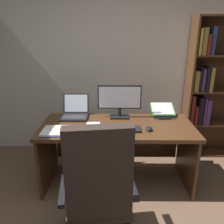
{
  "coord_description": "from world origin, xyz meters",
  "views": [
    {
      "loc": [
        -0.04,
        -1.02,
        1.7
      ],
      "look_at": [
        -0.07,
        1.25,
        0.91
      ],
      "focal_mm": 36.33,
      "sensor_mm": 36.0,
      "label": 1
    }
  ],
  "objects_px": {
    "notepad": "(93,126)",
    "bookshelf": "(212,94)",
    "office_chair": "(99,198)",
    "reading_stand_with_book": "(163,110)",
    "open_binder": "(66,131)",
    "pen": "(95,125)",
    "keyboard": "(120,129)",
    "desk": "(117,138)",
    "computer_mouse": "(149,129)",
    "laptop": "(75,112)",
    "monitor": "(120,101)"
  },
  "relations": [
    {
      "from": "pen",
      "to": "reading_stand_with_book",
      "type": "bearing_deg",
      "value": 23.88
    },
    {
      "from": "reading_stand_with_book",
      "to": "pen",
      "type": "bearing_deg",
      "value": -156.12
    },
    {
      "from": "computer_mouse",
      "to": "open_binder",
      "type": "relative_size",
      "value": 0.21
    },
    {
      "from": "desk",
      "to": "keyboard",
      "type": "relative_size",
      "value": 4.02
    },
    {
      "from": "keyboard",
      "to": "computer_mouse",
      "type": "height_order",
      "value": "computer_mouse"
    },
    {
      "from": "laptop",
      "to": "keyboard",
      "type": "height_order",
      "value": "laptop"
    },
    {
      "from": "notepad",
      "to": "bookshelf",
      "type": "bearing_deg",
      "value": 25.64
    },
    {
      "from": "laptop",
      "to": "pen",
      "type": "xyz_separation_m",
      "value": [
        0.26,
        -0.3,
        -0.04
      ]
    },
    {
      "from": "reading_stand_with_book",
      "to": "notepad",
      "type": "relative_size",
      "value": 1.38
    },
    {
      "from": "laptop",
      "to": "reading_stand_with_book",
      "type": "relative_size",
      "value": 1.12
    },
    {
      "from": "notepad",
      "to": "pen",
      "type": "bearing_deg",
      "value": 0.0
    },
    {
      "from": "bookshelf",
      "to": "office_chair",
      "type": "relative_size",
      "value": 1.69
    },
    {
      "from": "desk",
      "to": "reading_stand_with_book",
      "type": "relative_size",
      "value": 5.81
    },
    {
      "from": "reading_stand_with_book",
      "to": "pen",
      "type": "relative_size",
      "value": 2.07
    },
    {
      "from": "monitor",
      "to": "notepad",
      "type": "height_order",
      "value": "monitor"
    },
    {
      "from": "office_chair",
      "to": "reading_stand_with_book",
      "type": "xyz_separation_m",
      "value": [
        0.72,
        1.19,
        0.33
      ]
    },
    {
      "from": "bookshelf",
      "to": "keyboard",
      "type": "relative_size",
      "value": 4.55
    },
    {
      "from": "desk",
      "to": "computer_mouse",
      "type": "distance_m",
      "value": 0.45
    },
    {
      "from": "bookshelf",
      "to": "open_binder",
      "type": "xyz_separation_m",
      "value": [
        -1.85,
        -0.91,
        -0.16
      ]
    },
    {
      "from": "computer_mouse",
      "to": "notepad",
      "type": "relative_size",
      "value": 0.5
    },
    {
      "from": "keyboard",
      "to": "laptop",
      "type": "bearing_deg",
      "value": 143.31
    },
    {
      "from": "monitor",
      "to": "open_binder",
      "type": "distance_m",
      "value": 0.74
    },
    {
      "from": "bookshelf",
      "to": "office_chair",
      "type": "distance_m",
      "value": 2.21
    },
    {
      "from": "keyboard",
      "to": "pen",
      "type": "distance_m",
      "value": 0.29
    },
    {
      "from": "reading_stand_with_book",
      "to": "open_binder",
      "type": "relative_size",
      "value": 0.58
    },
    {
      "from": "office_chair",
      "to": "open_binder",
      "type": "xyz_separation_m",
      "value": [
        -0.37,
        0.68,
        0.27
      ]
    },
    {
      "from": "office_chair",
      "to": "desk",
      "type": "bearing_deg",
      "value": 73.15
    },
    {
      "from": "notepad",
      "to": "pen",
      "type": "height_order",
      "value": "pen"
    },
    {
      "from": "laptop",
      "to": "computer_mouse",
      "type": "height_order",
      "value": "laptop"
    },
    {
      "from": "bookshelf",
      "to": "monitor",
      "type": "xyz_separation_m",
      "value": [
        -1.29,
        -0.47,
        0.03
      ]
    },
    {
      "from": "computer_mouse",
      "to": "reading_stand_with_book",
      "type": "relative_size",
      "value": 0.36
    },
    {
      "from": "office_chair",
      "to": "notepad",
      "type": "height_order",
      "value": "office_chair"
    },
    {
      "from": "open_binder",
      "to": "office_chair",
      "type": "bearing_deg",
      "value": -61.57
    },
    {
      "from": "desk",
      "to": "office_chair",
      "type": "height_order",
      "value": "office_chair"
    },
    {
      "from": "keyboard",
      "to": "notepad",
      "type": "bearing_deg",
      "value": 160.6
    },
    {
      "from": "bookshelf",
      "to": "reading_stand_with_book",
      "type": "height_order",
      "value": "bookshelf"
    },
    {
      "from": "notepad",
      "to": "open_binder",
      "type": "bearing_deg",
      "value": -150.1
    },
    {
      "from": "desk",
      "to": "bookshelf",
      "type": "height_order",
      "value": "bookshelf"
    },
    {
      "from": "keyboard",
      "to": "reading_stand_with_book",
      "type": "distance_m",
      "value": 0.71
    },
    {
      "from": "bookshelf",
      "to": "monitor",
      "type": "distance_m",
      "value": 1.37
    },
    {
      "from": "open_binder",
      "to": "notepad",
      "type": "distance_m",
      "value": 0.31
    },
    {
      "from": "desk",
      "to": "computer_mouse",
      "type": "relative_size",
      "value": 16.23
    },
    {
      "from": "laptop",
      "to": "pen",
      "type": "bearing_deg",
      "value": -48.3
    },
    {
      "from": "reading_stand_with_book",
      "to": "monitor",
      "type": "bearing_deg",
      "value": -172.65
    },
    {
      "from": "office_chair",
      "to": "keyboard",
      "type": "xyz_separation_m",
      "value": [
        0.18,
        0.73,
        0.27
      ]
    },
    {
      "from": "bookshelf",
      "to": "monitor",
      "type": "height_order",
      "value": "bookshelf"
    },
    {
      "from": "bookshelf",
      "to": "keyboard",
      "type": "height_order",
      "value": "bookshelf"
    },
    {
      "from": "open_binder",
      "to": "pen",
      "type": "distance_m",
      "value": 0.32
    },
    {
      "from": "keyboard",
      "to": "reading_stand_with_book",
      "type": "relative_size",
      "value": 1.45
    },
    {
      "from": "office_chair",
      "to": "computer_mouse",
      "type": "xyz_separation_m",
      "value": [
        0.48,
        0.73,
        0.28
      ]
    }
  ]
}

